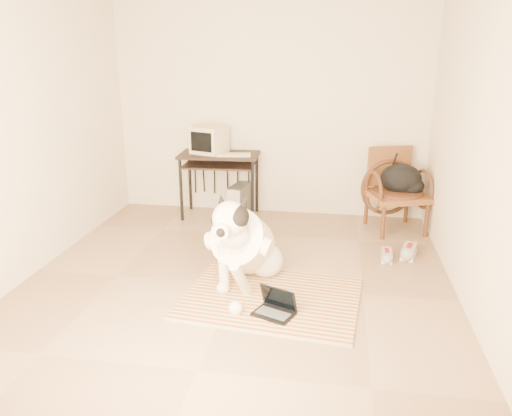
% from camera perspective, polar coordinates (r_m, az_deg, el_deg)
% --- Properties ---
extents(floor, '(4.50, 4.50, 0.00)m').
position_cam_1_polar(floor, '(4.72, -2.36, -8.76)').
color(floor, '#95765B').
rests_on(floor, ground).
extents(wall_back, '(4.50, 0.00, 4.50)m').
position_cam_1_polar(wall_back, '(6.48, 1.53, 11.12)').
color(wall_back, beige).
rests_on(wall_back, floor).
extents(wall_front, '(4.50, 0.00, 4.50)m').
position_cam_1_polar(wall_front, '(2.20, -14.59, -3.01)').
color(wall_front, beige).
rests_on(wall_front, floor).
extents(wall_left, '(0.00, 4.50, 4.50)m').
position_cam_1_polar(wall_left, '(5.08, -25.47, 7.53)').
color(wall_left, beige).
rests_on(wall_left, floor).
extents(wall_right, '(0.00, 4.50, 4.50)m').
position_cam_1_polar(wall_right, '(4.35, 24.36, 6.18)').
color(wall_right, beige).
rests_on(wall_right, floor).
extents(rug, '(1.62, 1.30, 0.02)m').
position_cam_1_polar(rug, '(4.47, 1.73, -10.23)').
color(rug, '#B7471C').
rests_on(rug, floor).
extents(dog, '(0.64, 1.36, 0.97)m').
position_cam_1_polar(dog, '(4.60, -1.46, -4.22)').
color(dog, silver).
rests_on(dog, rug).
extents(laptop, '(0.38, 0.34, 0.23)m').
position_cam_1_polar(laptop, '(4.19, 2.26, -11.25)').
color(laptop, black).
rests_on(laptop, rug).
extents(computer_desk, '(1.02, 0.60, 0.83)m').
position_cam_1_polar(computer_desk, '(6.38, -4.24, 5.17)').
color(computer_desk, black).
rests_on(computer_desk, floor).
extents(crt_monitor, '(0.48, 0.46, 0.34)m').
position_cam_1_polar(crt_monitor, '(6.39, -5.39, 7.78)').
color(crt_monitor, beige).
rests_on(crt_monitor, computer_desk).
extents(desk_keyboard, '(0.44, 0.22, 0.03)m').
position_cam_1_polar(desk_keyboard, '(6.22, -2.56, 6.09)').
color(desk_keyboard, beige).
rests_on(desk_keyboard, computer_desk).
extents(pc_tower, '(0.27, 0.47, 0.41)m').
position_cam_1_polar(pc_tower, '(6.51, -1.86, 0.86)').
color(pc_tower, '#464648').
rests_on(pc_tower, floor).
extents(rattan_chair, '(0.80, 0.79, 0.97)m').
position_cam_1_polar(rattan_chair, '(6.19, 15.64, 2.02)').
color(rattan_chair, brown).
rests_on(rattan_chair, floor).
extents(backpack, '(0.51, 0.40, 0.36)m').
position_cam_1_polar(backpack, '(6.17, 16.43, 3.09)').
color(backpack, black).
rests_on(backpack, rattan_chair).
extents(sneaker_left, '(0.12, 0.27, 0.09)m').
position_cam_1_polar(sneaker_left, '(5.41, 14.70, -5.27)').
color(sneaker_left, silver).
rests_on(sneaker_left, floor).
extents(sneaker_right, '(0.21, 0.35, 0.11)m').
position_cam_1_polar(sneaker_right, '(5.55, 17.07, -4.77)').
color(sneaker_right, silver).
rests_on(sneaker_right, floor).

